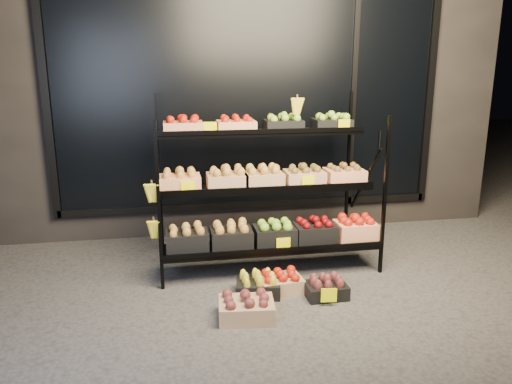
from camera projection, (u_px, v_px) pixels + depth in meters
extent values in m
plane|color=#514F4C|center=(280.00, 288.00, 4.44)|extent=(24.00, 24.00, 0.00)
cube|color=#2D2826|center=(237.00, 79.00, 6.48)|extent=(6.00, 2.00, 3.50)
cube|color=black|center=(250.00, 100.00, 5.56)|extent=(4.20, 0.04, 2.40)
cube|color=black|center=(251.00, 204.00, 5.84)|extent=(4.30, 0.06, 0.08)
cube|color=black|center=(46.00, 102.00, 5.17)|extent=(0.08, 0.06, 2.50)
cube|color=black|center=(429.00, 97.00, 5.90)|extent=(0.08, 0.06, 2.50)
cube|color=black|center=(353.00, 98.00, 5.74)|extent=(0.06, 0.06, 2.50)
cylinder|color=black|center=(380.00, 141.00, 5.90)|extent=(0.02, 0.02, 0.25)
cube|color=black|center=(159.00, 208.00, 4.25)|extent=(0.03, 0.03, 1.50)
cube|color=black|center=(385.00, 197.00, 4.60)|extent=(0.03, 0.03, 1.50)
cube|color=black|center=(159.00, 174.00, 5.15)|extent=(0.03, 0.03, 1.66)
cube|color=black|center=(348.00, 167.00, 5.50)|extent=(0.03, 0.03, 1.66)
cube|color=black|center=(272.00, 247.00, 4.71)|extent=(2.05, 0.42, 0.03)
cube|color=black|center=(276.00, 251.00, 4.51)|extent=(2.05, 0.02, 0.05)
cube|color=black|center=(266.00, 188.00, 4.87)|extent=(2.05, 0.40, 0.03)
cube|color=black|center=(270.00, 189.00, 4.68)|extent=(2.05, 0.02, 0.05)
cube|color=black|center=(260.00, 133.00, 5.03)|extent=(2.05, 0.40, 0.03)
cube|color=black|center=(264.00, 132.00, 4.84)|extent=(2.05, 0.02, 0.05)
cube|color=#D5B47F|center=(183.00, 127.00, 4.88)|extent=(0.38, 0.28, 0.11)
ellipsoid|color=red|center=(183.00, 119.00, 4.86)|extent=(0.32, 0.24, 0.07)
cube|color=#D5B47F|center=(236.00, 126.00, 4.97)|extent=(0.38, 0.28, 0.11)
ellipsoid|color=red|center=(236.00, 118.00, 4.95)|extent=(0.32, 0.24, 0.07)
cube|color=black|center=(283.00, 125.00, 5.05)|extent=(0.38, 0.28, 0.11)
ellipsoid|color=#93CB32|center=(283.00, 117.00, 5.03)|extent=(0.32, 0.24, 0.07)
cube|color=black|center=(331.00, 124.00, 5.14)|extent=(0.38, 0.28, 0.11)
ellipsoid|color=#93CB32|center=(332.00, 116.00, 5.12)|extent=(0.32, 0.24, 0.07)
cube|color=#D5B47F|center=(180.00, 183.00, 4.70)|extent=(0.38, 0.28, 0.14)
ellipsoid|color=#C68B38|center=(180.00, 172.00, 4.68)|extent=(0.32, 0.24, 0.07)
cube|color=tan|center=(227.00, 181.00, 4.78)|extent=(0.38, 0.28, 0.14)
ellipsoid|color=#C68B38|center=(227.00, 171.00, 4.76)|extent=(0.32, 0.24, 0.07)
cube|color=tan|center=(263.00, 179.00, 4.84)|extent=(0.38, 0.28, 0.14)
ellipsoid|color=#C68B38|center=(263.00, 169.00, 4.82)|extent=(0.32, 0.24, 0.07)
cube|color=tan|center=(304.00, 178.00, 4.91)|extent=(0.38, 0.28, 0.14)
ellipsoid|color=brown|center=(305.00, 168.00, 4.89)|extent=(0.32, 0.24, 0.07)
cube|color=#D5B47F|center=(344.00, 176.00, 4.98)|extent=(0.38, 0.28, 0.14)
ellipsoid|color=brown|center=(345.00, 166.00, 4.96)|extent=(0.32, 0.24, 0.07)
cube|color=black|center=(187.00, 241.00, 4.55)|extent=(0.38, 0.28, 0.18)
ellipsoid|color=#C68B38|center=(187.00, 229.00, 4.52)|extent=(0.32, 0.24, 0.07)
cube|color=black|center=(231.00, 239.00, 4.61)|extent=(0.38, 0.28, 0.18)
ellipsoid|color=#C68B38|center=(231.00, 226.00, 4.58)|extent=(0.32, 0.24, 0.07)
cube|color=black|center=(275.00, 236.00, 4.68)|extent=(0.38, 0.28, 0.18)
ellipsoid|color=#93CB32|center=(275.00, 224.00, 4.65)|extent=(0.32, 0.24, 0.07)
cube|color=black|center=(315.00, 234.00, 4.75)|extent=(0.38, 0.28, 0.18)
ellipsoid|color=#6E0809|center=(315.00, 222.00, 4.72)|extent=(0.32, 0.24, 0.07)
cube|color=#D5B47F|center=(356.00, 231.00, 4.82)|extent=(0.38, 0.28, 0.18)
ellipsoid|color=red|center=(356.00, 219.00, 4.79)|extent=(0.32, 0.24, 0.07)
ellipsoid|color=yellow|center=(152.00, 183.00, 4.20)|extent=(0.14, 0.08, 0.22)
ellipsoid|color=yellow|center=(154.00, 220.00, 4.29)|extent=(0.14, 0.08, 0.22)
ellipsoid|color=yellow|center=(297.00, 97.00, 4.90)|extent=(0.14, 0.08, 0.22)
cube|color=#FFF800|center=(188.00, 187.00, 4.58)|extent=(0.13, 0.01, 0.12)
cube|color=#FFF800|center=(308.00, 182.00, 4.77)|extent=(0.13, 0.01, 0.12)
cube|color=#FFF800|center=(344.00, 125.00, 5.01)|extent=(0.13, 0.01, 0.12)
cube|color=#FFF800|center=(210.00, 128.00, 4.78)|extent=(0.13, 0.01, 0.12)
cube|color=#FFF800|center=(283.00, 244.00, 4.56)|extent=(0.13, 0.01, 0.12)
cube|color=#FFF800|center=(329.00, 300.00, 4.10)|extent=(0.13, 0.01, 0.12)
cube|color=tan|center=(246.00, 310.00, 3.90)|extent=(0.46, 0.36, 0.15)
ellipsoid|color=maroon|center=(246.00, 298.00, 3.87)|extent=(0.39, 0.30, 0.07)
cube|color=black|center=(258.00, 288.00, 4.30)|extent=(0.41, 0.32, 0.13)
ellipsoid|color=yellow|center=(258.00, 278.00, 4.28)|extent=(0.34, 0.27, 0.07)
cube|color=tan|center=(280.00, 284.00, 4.37)|extent=(0.40, 0.32, 0.13)
ellipsoid|color=red|center=(280.00, 274.00, 4.35)|extent=(0.34, 0.27, 0.07)
cube|color=black|center=(326.00, 290.00, 4.27)|extent=(0.35, 0.26, 0.12)
ellipsoid|color=maroon|center=(326.00, 281.00, 4.24)|extent=(0.29, 0.22, 0.07)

